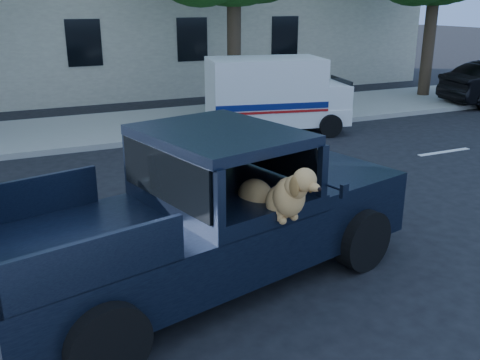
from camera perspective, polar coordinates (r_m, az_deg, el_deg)
The scene contains 5 objects.
ground at distance 7.46m, azimuth -5.73°, elevation -10.47°, with size 120.00×120.00×0.00m, color black.
far_sidewalk at distance 15.93m, azimuth -16.72°, elevation 5.01°, with size 60.00×4.00×0.15m, color gray.
lane_stripes at distance 11.02m, azimuth -1.72°, elevation -0.49°, with size 21.60×0.14×0.01m, color silver, non-canonical shape.
pickup_truck at distance 7.08m, azimuth -4.41°, elevation -5.83°, with size 6.08×3.57×2.05m.
mail_truck at distance 15.28m, azimuth 3.63°, elevation 8.45°, with size 4.13×2.63×2.11m.
Camera 1 is at (-2.04, -6.20, 3.62)m, focal length 40.00 mm.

